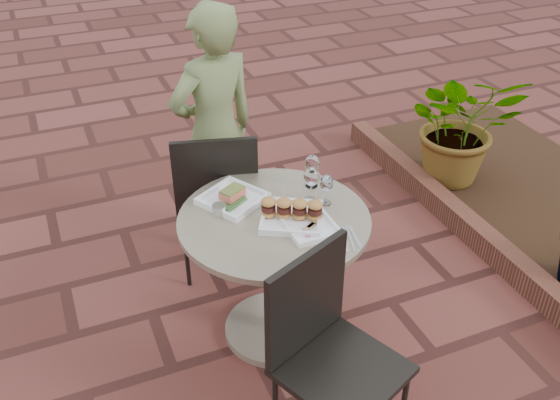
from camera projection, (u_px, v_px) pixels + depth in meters
name	position (u px, v px, depth m)	size (l,w,h in m)	color
ground	(251.00, 344.00, 3.21)	(60.00, 60.00, 0.00)	brown
cafe_table	(274.00, 259.00, 3.02)	(0.90, 0.90, 0.73)	gray
chair_far	(216.00, 193.00, 3.40)	(0.54, 0.54, 0.93)	black
chair_near	(325.00, 341.00, 2.48)	(0.58, 0.58, 0.93)	black
diner	(215.00, 133.00, 3.55)	(0.55, 0.36, 1.50)	olive
plate_salmon	(233.00, 198.00, 2.99)	(0.36, 0.36, 0.07)	white
plate_sliders	(292.00, 212.00, 2.85)	(0.37, 0.37, 0.18)	white
plate_tuna	(311.00, 227.00, 2.80)	(0.22, 0.22, 0.03)	white
wine_glass_right	(327.00, 184.00, 2.93)	(0.07, 0.07, 0.15)	white
wine_glass_mid	(312.00, 177.00, 2.94)	(0.08, 0.08, 0.18)	white
wine_glass_far	(312.00, 164.00, 3.05)	(0.07, 0.07, 0.17)	white
steel_ramekin	(219.00, 210.00, 2.90)	(0.07, 0.07, 0.05)	silver
cutlery_set	(350.00, 238.00, 2.75)	(0.09, 0.19, 0.00)	silver
planter_curb	(473.00, 230.00, 3.91)	(0.12, 3.00, 0.15)	brown
mulch_bed	(558.00, 212.00, 4.16)	(1.30, 3.00, 0.06)	black
potted_plant_a	(462.00, 125.00, 4.25)	(0.75, 0.65, 0.84)	#33662D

